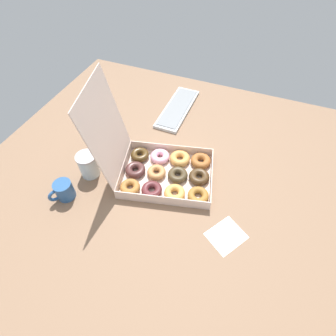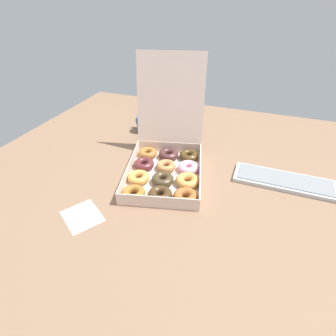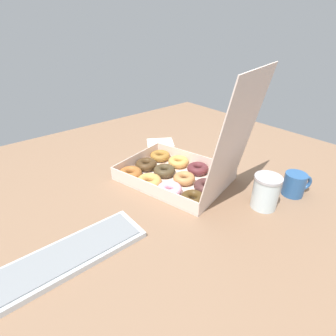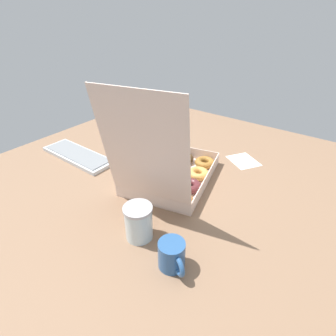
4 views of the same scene
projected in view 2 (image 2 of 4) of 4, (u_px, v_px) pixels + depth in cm
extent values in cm
cube|color=#816149|center=(162.00, 173.00, 123.19)|extent=(180.00, 180.00, 2.00)
cube|color=beige|center=(164.00, 176.00, 119.54)|extent=(41.70, 49.47, 0.40)
cube|color=beige|center=(129.00, 168.00, 119.35)|extent=(10.53, 41.90, 5.49)
cube|color=beige|center=(200.00, 173.00, 116.40)|extent=(10.53, 41.90, 5.49)
cube|color=beige|center=(157.00, 202.00, 100.42)|extent=(30.87, 7.86, 5.49)
cube|color=beige|center=(169.00, 147.00, 135.34)|extent=(30.87, 7.86, 5.49)
cube|color=beige|center=(170.00, 99.00, 125.36)|extent=(33.58, 16.01, 42.31)
torus|color=olive|center=(133.00, 193.00, 106.39)|extent=(13.56, 13.56, 3.25)
torus|color=#442E19|center=(160.00, 195.00, 105.63)|extent=(14.00, 14.00, 3.67)
torus|color=#9A5A29|center=(185.00, 197.00, 104.54)|extent=(13.77, 13.77, 3.69)
torus|color=#CF9246|center=(139.00, 177.00, 115.24)|extent=(13.62, 13.62, 3.35)
torus|color=#433520|center=(163.00, 179.00, 114.10)|extent=(10.42, 10.42, 3.56)
torus|color=#D19148|center=(187.00, 181.00, 113.24)|extent=(12.15, 12.15, 3.69)
torus|color=#552427|center=(144.00, 164.00, 123.70)|extent=(12.48, 12.48, 3.39)
torus|color=#B07744|center=(166.00, 166.00, 122.68)|extent=(12.52, 12.52, 3.22)
torus|color=#EDA4BD|center=(188.00, 167.00, 121.66)|extent=(11.52, 11.52, 3.59)
torus|color=#9B642D|center=(148.00, 153.00, 132.40)|extent=(13.25, 13.25, 3.30)
torus|color=#482726|center=(168.00, 154.00, 131.29)|extent=(10.35, 10.35, 3.56)
torus|color=#473215|center=(189.00, 156.00, 130.28)|extent=(10.31, 10.31, 3.41)
cube|color=silver|center=(284.00, 181.00, 115.04)|extent=(42.77, 14.61, 1.80)
cube|color=gray|center=(285.00, 179.00, 114.42)|extent=(39.34, 12.30, 0.40)
cylinder|color=#2B578F|center=(144.00, 124.00, 154.87)|extent=(8.13, 8.13, 9.13)
torus|color=#2B578F|center=(139.00, 122.00, 157.56)|extent=(6.48, 4.41, 6.58)
cylinder|color=black|center=(143.00, 120.00, 153.22)|extent=(7.15, 7.15, 0.55)
cylinder|color=silver|center=(167.00, 128.00, 147.41)|extent=(9.20, 9.20, 11.59)
cylinder|color=#B2B2B7|center=(167.00, 118.00, 143.84)|extent=(9.66, 9.66, 1.00)
cube|color=white|center=(82.00, 216.00, 98.54)|extent=(18.94, 18.30, 0.15)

